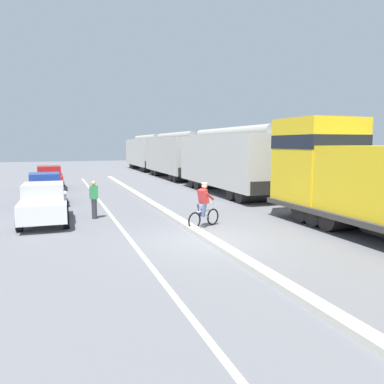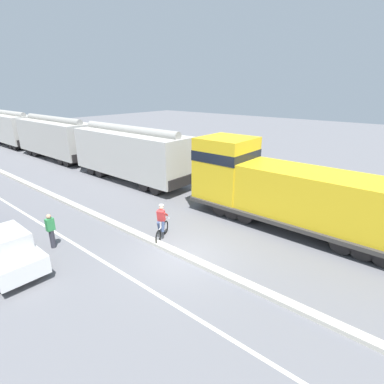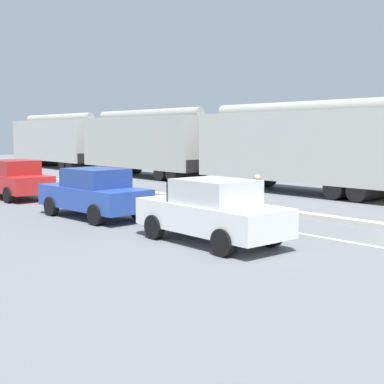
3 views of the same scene
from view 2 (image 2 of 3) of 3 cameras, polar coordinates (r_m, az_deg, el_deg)
ground_plane at (r=13.05m, az=-1.88°, el=-12.18°), size 120.00×120.00×0.00m
median_curb at (r=17.18m, az=-17.00°, el=-4.65°), size 0.36×36.00×0.16m
lane_stripe at (r=16.20m, az=-24.07°, el=-7.35°), size 0.14×36.00×0.01m
locomotive at (r=15.85m, az=17.11°, el=-0.02°), size 3.10×11.61×4.20m
hopper_car_lead at (r=23.10m, az=-11.66°, el=7.11°), size 2.90×10.60×4.18m
hopper_car_middle at (r=32.88m, az=-24.58°, el=9.35°), size 2.90×10.60×4.18m
hopper_car_trailing at (r=43.56m, az=-31.46°, el=10.35°), size 2.90×10.60×4.18m
parked_car_white at (r=13.96m, az=-32.12°, el=-9.36°), size 1.91×4.24×1.62m
cyclist at (r=14.16m, az=-5.81°, el=-5.85°), size 1.56×0.82×1.71m
pedestrian_by_cars at (r=14.70m, az=-25.28°, el=-6.63°), size 0.34×0.22×1.62m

